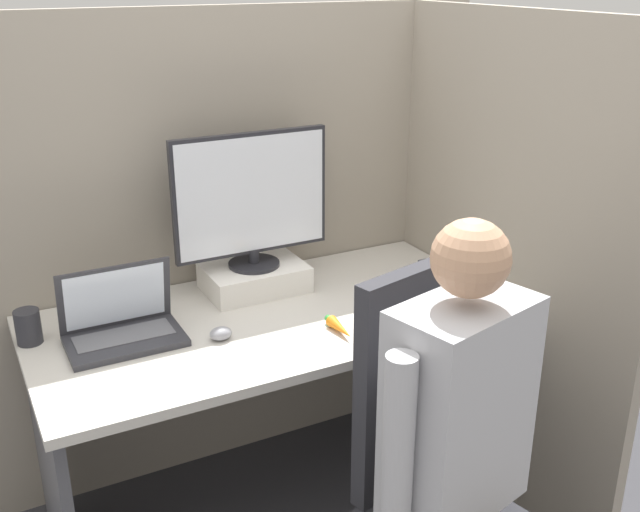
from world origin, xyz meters
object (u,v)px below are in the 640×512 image
object	(u,v)px
carrot_toy	(340,328)
pen_cup	(28,327)
paper_box	(255,277)
monitor	(251,199)
laptop	(122,327)
person	(467,456)
stapler	(434,272)
office_chair	(434,480)

from	to	relation	value
carrot_toy	pen_cup	xyz separation A→B (m)	(-0.83, 0.37, 0.03)
paper_box	monitor	bearing A→B (deg)	90.00
laptop	person	world-z (taller)	person
monitor	stapler	bearing A→B (deg)	-18.66
pen_cup	office_chair	bearing A→B (deg)	-44.75
laptop	carrot_toy	world-z (taller)	laptop
paper_box	office_chair	size ratio (longest dim) A/B	0.31
paper_box	pen_cup	distance (m)	0.73
paper_box	office_chair	xyz separation A→B (m)	(0.12, -0.89, -0.26)
office_chair	person	distance (m)	0.26
carrot_toy	person	size ratio (longest dim) A/B	0.12
laptop	person	xyz separation A→B (m)	(0.56, -0.90, -0.06)
monitor	carrot_toy	world-z (taller)	monitor
stapler	office_chair	xyz separation A→B (m)	(-0.48, -0.69, -0.24)
carrot_toy	monitor	bearing A→B (deg)	102.93
laptop	pen_cup	size ratio (longest dim) A/B	3.23
monitor	laptop	bearing A→B (deg)	-161.15
carrot_toy	person	bearing A→B (deg)	-92.14
carrot_toy	pen_cup	size ratio (longest dim) A/B	1.44
monitor	person	distance (m)	1.12
paper_box	person	world-z (taller)	person
carrot_toy	office_chair	bearing A→B (deg)	-87.77
pen_cup	person	bearing A→B (deg)	-51.38
monitor	stapler	distance (m)	0.70
monitor	pen_cup	size ratio (longest dim) A/B	5.17
paper_box	pen_cup	world-z (taller)	pen_cup
monitor	person	bearing A→B (deg)	-86.03
paper_box	monitor	distance (m)	0.28
paper_box	pen_cup	size ratio (longest dim) A/B	3.24
person	pen_cup	world-z (taller)	person
stapler	office_chair	bearing A→B (deg)	-124.74
laptop	carrot_toy	xyz separation A→B (m)	(0.58, -0.26, -0.03)
carrot_toy	paper_box	bearing A→B (deg)	103.02
monitor	office_chair	world-z (taller)	monitor
laptop	pen_cup	xyz separation A→B (m)	(-0.24, 0.11, 0.01)
paper_box	office_chair	bearing A→B (deg)	-82.60
stapler	person	world-z (taller)	person
laptop	pen_cup	world-z (taller)	laptop
monitor	person	size ratio (longest dim) A/B	0.42
paper_box	office_chair	distance (m)	0.94
laptop	stapler	world-z (taller)	laptop
laptop	office_chair	size ratio (longest dim) A/B	0.31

